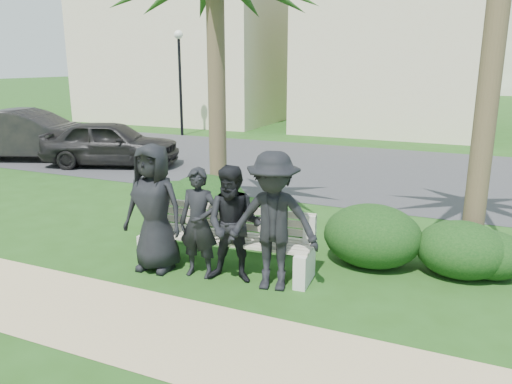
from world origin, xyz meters
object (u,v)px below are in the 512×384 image
Objects in this scene: man_a at (154,208)px; man_b at (199,223)px; park_bench at (226,243)px; man_d at (273,222)px; car_b at (29,135)px; man_c at (234,225)px; street_lamp at (180,64)px; car_a at (111,143)px.

man_b is (0.73, 0.05, -0.15)m from man_a.
man_d reaches higher than park_bench.
car_b is at bearing 147.37° from park_bench.
man_c is at bearing -1.64° from man_b.
street_lamp is 6.94m from car_a.
man_d is 9.56m from car_a.
street_lamp is 2.56× the size of man_c.
car_b is (-1.56, -6.58, -2.16)m from street_lamp.
man_d is at bearing -22.64° from park_bench.
street_lamp reaches higher than car_a.
car_b is at bearing 143.75° from man_b.
man_c is 0.60m from man_d.
man_a is at bearing -155.92° from car_a.
park_bench is at bearing 47.91° from man_b.
man_b is (7.99, -12.26, -2.14)m from street_lamp.
man_b is 0.96× the size of man_c.
car_b is (-9.55, 5.68, -0.02)m from man_b.
street_lamp is 1.61× the size of park_bench.
man_a is (-0.98, -0.38, 0.54)m from park_bench.
man_a reaches higher than man_c.
park_bench is at bearing 150.17° from man_d.
park_bench is at bearing -149.51° from car_a.
man_c is at bearing -140.26° from car_b.
man_b is at bearing -56.91° from street_lamp.
car_a is (-7.57, 5.84, -0.28)m from man_d.
street_lamp is at bearing 116.83° from man_a.
man_a is 1.14× the size of man_c.
street_lamp is 2.25× the size of man_a.
street_lamp is 2.24× the size of man_d.
man_d is 0.48× the size of car_a.
street_lamp is 0.90× the size of car_b.
man_a is at bearing -59.45° from street_lamp.
car_b is (-3.10, -0.20, 0.11)m from car_a.
park_bench is at bearing -55.34° from street_lamp.
man_d is at bearing -147.53° from car_a.
park_bench is 1.40× the size of man_a.
car_b is at bearing 139.78° from man_c.
street_lamp is at bearing 115.48° from man_d.
street_lamp is at bearing 117.58° from man_b.
street_lamp is 15.05m from man_c.
man_c is at bearing -50.43° from park_bench.
man_d reaches higher than man_b.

